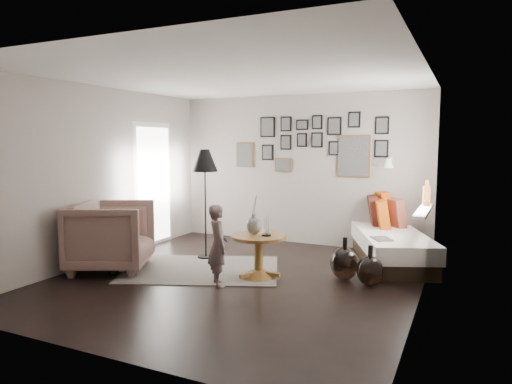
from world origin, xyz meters
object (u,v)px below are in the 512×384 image
at_px(daybed, 392,241).
at_px(armchair, 111,236).
at_px(vase, 254,222).
at_px(magazine_basket, 120,256).
at_px(pedestal_table, 259,258).
at_px(floor_lamp, 205,165).
at_px(demijohn_large, 345,263).
at_px(demijohn_small, 370,271).
at_px(child, 218,245).

height_order(daybed, armchair, daybed).
xyz_separation_m(vase, magazine_basket, (-1.78, -0.58, -0.51)).
height_order(pedestal_table, magazine_basket, pedestal_table).
bearing_deg(floor_lamp, vase, -27.32).
bearing_deg(vase, floor_lamp, 152.68).
xyz_separation_m(vase, demijohn_large, (1.13, 0.36, -0.51)).
bearing_deg(floor_lamp, pedestal_table, -26.49).
relative_size(magazine_basket, demijohn_small, 0.92).
height_order(daybed, floor_lamp, floor_lamp).
bearing_deg(magazine_basket, daybed, 32.76).
bearing_deg(child, pedestal_table, -74.23).
xyz_separation_m(vase, floor_lamp, (-1.09, 0.56, 0.71)).
height_order(pedestal_table, demijohn_large, pedestal_table).
relative_size(armchair, floor_lamp, 0.63).
height_order(vase, daybed, vase).
bearing_deg(magazine_basket, demijohn_small, 14.08).
bearing_deg(child, demijohn_small, -108.45).
xyz_separation_m(floor_lamp, demijohn_small, (2.57, -0.32, -1.25)).
height_order(daybed, demijohn_large, daybed).
bearing_deg(floor_lamp, armchair, -127.58).
relative_size(vase, demijohn_small, 1.02).
relative_size(demijohn_large, demijohn_small, 1.10).
bearing_deg(demijohn_small, pedestal_table, -169.46).
distance_m(pedestal_table, daybed, 2.17).
bearing_deg(pedestal_table, demijohn_small, 10.54).
xyz_separation_m(pedestal_table, child, (-0.32, -0.52, 0.25)).
xyz_separation_m(daybed, armchair, (-3.50, -2.12, 0.18)).
bearing_deg(armchair, floor_lamp, -63.85).
distance_m(vase, demijohn_small, 1.60).
bearing_deg(magazine_basket, armchair, 171.53).
height_order(armchair, child, child).
bearing_deg(magazine_basket, child, 1.30).
height_order(pedestal_table, demijohn_small, pedestal_table).
relative_size(demijohn_small, child, 0.50).
distance_m(daybed, demijohn_small, 1.33).
relative_size(vase, magazine_basket, 1.11).
height_order(vase, floor_lamp, floor_lamp).
bearing_deg(pedestal_table, vase, 165.96).
height_order(armchair, magazine_basket, armchair).
bearing_deg(pedestal_table, magazine_basket, -163.32).
relative_size(floor_lamp, magazine_basket, 3.58).
bearing_deg(vase, demijohn_large, 17.67).
xyz_separation_m(daybed, child, (-1.79, -2.11, 0.20)).
height_order(floor_lamp, demijohn_small, floor_lamp).
bearing_deg(floor_lamp, magazine_basket, -121.31).
height_order(armchair, demijohn_small, armchair).
xyz_separation_m(pedestal_table, magazine_basket, (-1.86, -0.56, -0.05)).
bearing_deg(armchair, demijohn_large, -99.74).
distance_m(vase, magazine_basket, 1.94).
relative_size(pedestal_table, child, 0.71).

